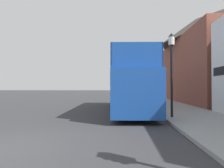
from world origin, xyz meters
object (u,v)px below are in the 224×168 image
Objects in this scene: tour_bus at (129,88)px; lamp_post_nearest at (172,59)px; lamp_post_third at (140,75)px; parked_car_ahead_of_bus at (131,97)px; lamp_post_second at (149,73)px.

tour_bus is 4.53m from lamp_post_nearest.
lamp_post_nearest is at bearing -90.36° from lamp_post_third.
lamp_post_second is (1.72, -2.45, 2.63)m from parked_car_ahead_of_bus.
lamp_post_second is 8.53m from lamp_post_third.
lamp_post_nearest is 17.04m from lamp_post_third.
tour_bus is 2.31× the size of lamp_post_nearest.
lamp_post_second is at bearing 62.54° from tour_bus.
tour_bus is at bearing 121.70° from lamp_post_nearest.
lamp_post_nearest reaches higher than parked_car_ahead_of_bus.
lamp_post_nearest is 1.03× the size of lamp_post_second.
parked_car_ahead_of_bus is 0.96× the size of lamp_post_second.
lamp_post_nearest is 0.91× the size of lamp_post_third.
lamp_post_third is at bearing 72.21° from parked_car_ahead_of_bus.
lamp_post_third is at bearing 77.94° from tour_bus.
lamp_post_third is (1.74, 6.07, 2.98)m from parked_car_ahead_of_bus.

